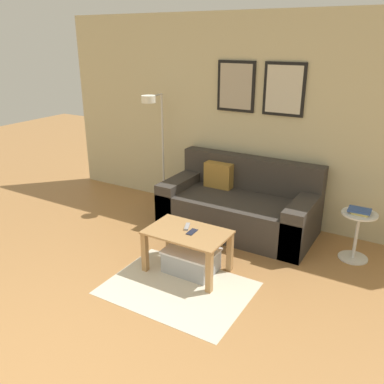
{
  "coord_description": "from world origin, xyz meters",
  "views": [
    {
      "loc": [
        2.01,
        -0.99,
        2.25
      ],
      "look_at": [
        0.14,
        2.16,
        0.85
      ],
      "focal_mm": 38.0,
      "sensor_mm": 36.0,
      "label": 1
    }
  ],
  "objects_px": {
    "coffee_table": "(187,240)",
    "book_stack": "(360,211)",
    "storage_bin": "(191,260)",
    "side_table": "(357,232)",
    "couch": "(239,206)",
    "floor_lamp": "(156,135)",
    "remote_control": "(187,227)",
    "cell_phone": "(192,232)"
  },
  "relations": [
    {
      "from": "couch",
      "to": "storage_bin",
      "type": "relative_size",
      "value": 3.52
    },
    {
      "from": "couch",
      "to": "cell_phone",
      "type": "bearing_deg",
      "value": -89.3
    },
    {
      "from": "floor_lamp",
      "to": "remote_control",
      "type": "distance_m",
      "value": 1.78
    },
    {
      "from": "book_stack",
      "to": "cell_phone",
      "type": "relative_size",
      "value": 1.63
    },
    {
      "from": "couch",
      "to": "floor_lamp",
      "type": "relative_size",
      "value": 1.18
    },
    {
      "from": "storage_bin",
      "to": "coffee_table",
      "type": "bearing_deg",
      "value": -155.38
    },
    {
      "from": "couch",
      "to": "book_stack",
      "type": "bearing_deg",
      "value": -2.54
    },
    {
      "from": "side_table",
      "to": "couch",
      "type": "bearing_deg",
      "value": 177.82
    },
    {
      "from": "storage_bin",
      "to": "book_stack",
      "type": "relative_size",
      "value": 2.3
    },
    {
      "from": "side_table",
      "to": "book_stack",
      "type": "distance_m",
      "value": 0.24
    },
    {
      "from": "remote_control",
      "to": "coffee_table",
      "type": "bearing_deg",
      "value": -79.5
    },
    {
      "from": "storage_bin",
      "to": "book_stack",
      "type": "height_order",
      "value": "book_stack"
    },
    {
      "from": "floor_lamp",
      "to": "book_stack",
      "type": "height_order",
      "value": "floor_lamp"
    },
    {
      "from": "floor_lamp",
      "to": "side_table",
      "type": "bearing_deg",
      "value": -2.68
    },
    {
      "from": "coffee_table",
      "to": "storage_bin",
      "type": "height_order",
      "value": "coffee_table"
    },
    {
      "from": "book_stack",
      "to": "remote_control",
      "type": "bearing_deg",
      "value": -144.65
    },
    {
      "from": "remote_control",
      "to": "cell_phone",
      "type": "height_order",
      "value": "remote_control"
    },
    {
      "from": "couch",
      "to": "remote_control",
      "type": "xyz_separation_m",
      "value": [
        -0.08,
        -1.1,
        0.16
      ]
    },
    {
      "from": "remote_control",
      "to": "cell_phone",
      "type": "bearing_deg",
      "value": -57.13
    },
    {
      "from": "storage_bin",
      "to": "side_table",
      "type": "height_order",
      "value": "side_table"
    },
    {
      "from": "couch",
      "to": "book_stack",
      "type": "distance_m",
      "value": 1.41
    },
    {
      "from": "couch",
      "to": "side_table",
      "type": "distance_m",
      "value": 1.39
    },
    {
      "from": "couch",
      "to": "storage_bin",
      "type": "distance_m",
      "value": 1.17
    },
    {
      "from": "remote_control",
      "to": "side_table",
      "type": "bearing_deg",
      "value": 13.21
    },
    {
      "from": "floor_lamp",
      "to": "side_table",
      "type": "xyz_separation_m",
      "value": [
        2.67,
        -0.12,
        -0.71
      ]
    },
    {
      "from": "side_table",
      "to": "remote_control",
      "type": "bearing_deg",
      "value": -144.48
    },
    {
      "from": "storage_bin",
      "to": "cell_phone",
      "type": "relative_size",
      "value": 3.74
    },
    {
      "from": "side_table",
      "to": "remote_control",
      "type": "xyz_separation_m",
      "value": [
        -1.47,
        -1.05,
        0.13
      ]
    },
    {
      "from": "book_stack",
      "to": "cell_phone",
      "type": "xyz_separation_m",
      "value": [
        -1.37,
        -1.11,
        -0.11
      ]
    },
    {
      "from": "side_table",
      "to": "remote_control",
      "type": "height_order",
      "value": "side_table"
    },
    {
      "from": "remote_control",
      "to": "floor_lamp",
      "type": "bearing_deg",
      "value": 113.33
    },
    {
      "from": "coffee_table",
      "to": "book_stack",
      "type": "relative_size",
      "value": 3.58
    },
    {
      "from": "storage_bin",
      "to": "side_table",
      "type": "relative_size",
      "value": 0.98
    },
    {
      "from": "storage_bin",
      "to": "floor_lamp",
      "type": "height_order",
      "value": "floor_lamp"
    },
    {
      "from": "coffee_table",
      "to": "floor_lamp",
      "type": "relative_size",
      "value": 0.52
    },
    {
      "from": "coffee_table",
      "to": "remote_control",
      "type": "bearing_deg",
      "value": 122.81
    },
    {
      "from": "floor_lamp",
      "to": "remote_control",
      "type": "height_order",
      "value": "floor_lamp"
    },
    {
      "from": "coffee_table",
      "to": "floor_lamp",
      "type": "height_order",
      "value": "floor_lamp"
    },
    {
      "from": "couch",
      "to": "side_table",
      "type": "relative_size",
      "value": 3.44
    },
    {
      "from": "coffee_table",
      "to": "cell_phone",
      "type": "xyz_separation_m",
      "value": [
        0.05,
        0.01,
        0.1
      ]
    },
    {
      "from": "coffee_table",
      "to": "book_stack",
      "type": "bearing_deg",
      "value": 38.2
    },
    {
      "from": "couch",
      "to": "book_stack",
      "type": "height_order",
      "value": "couch"
    }
  ]
}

